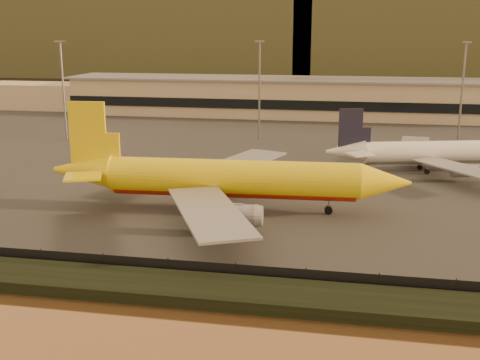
{
  "coord_description": "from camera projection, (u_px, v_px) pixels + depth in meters",
  "views": [
    {
      "loc": [
        14.44,
        -75.71,
        28.28
      ],
      "look_at": [
        -2.22,
        12.0,
        5.93
      ],
      "focal_mm": 45.0,
      "sensor_mm": 36.0,
      "label": 1
    }
  ],
  "objects": [
    {
      "name": "dhl_cargo_jet",
      "position": [
        227.0,
        179.0,
        95.08
      ],
      "size": [
        57.22,
        55.99,
        17.09
      ],
      "rotation": [
        0.0,
        0.0,
        0.06
      ],
      "color": "yellow",
      "rests_on": "tarmac"
    },
    {
      "name": "apron_light_masts",
      "position": [
        357.0,
        83.0,
        146.59
      ],
      "size": [
        152.2,
        12.2,
        25.4
      ],
      "color": "slate",
      "rests_on": "tarmac"
    },
    {
      "name": "gse_vehicle_yellow",
      "position": [
        319.0,
        188.0,
        106.05
      ],
      "size": [
        4.23,
        3.04,
        1.74
      ],
      "primitive_type": "cube",
      "rotation": [
        0.0,
        0.0,
        0.38
      ],
      "color": "yellow",
      "rests_on": "tarmac"
    },
    {
      "name": "perimeter_fence",
      "position": [
        218.0,
        272.0,
        68.93
      ],
      "size": [
        300.0,
        0.05,
        2.2
      ],
      "primitive_type": "cube",
      "color": "black",
      "rests_on": "tarmac"
    },
    {
      "name": "tarmac",
      "position": [
        302.0,
        131.0,
        172.15
      ],
      "size": [
        320.0,
        220.0,
        0.2
      ],
      "primitive_type": "cube",
      "color": "#2D2D2D",
      "rests_on": "ground"
    },
    {
      "name": "gse_vehicle_white",
      "position": [
        146.0,
        173.0,
        116.84
      ],
      "size": [
        4.84,
        3.59,
        1.99
      ],
      "primitive_type": "cube",
      "rotation": [
        0.0,
        0.0,
        -0.41
      ],
      "color": "white",
      "rests_on": "tarmac"
    },
    {
      "name": "white_narrowbody_jet",
      "position": [
        436.0,
        153.0,
        121.66
      ],
      "size": [
        44.84,
        42.84,
        13.06
      ],
      "rotation": [
        0.0,
        0.0,
        0.26
      ],
      "color": "white",
      "rests_on": "tarmac"
    },
    {
      "name": "terminal_building",
      "position": [
        267.0,
        97.0,
        202.4
      ],
      "size": [
        202.0,
        25.0,
        12.6
      ],
      "color": "#C9B68B",
      "rests_on": "tarmac"
    },
    {
      "name": "embankment",
      "position": [
        210.0,
        291.0,
        65.27
      ],
      "size": [
        320.0,
        7.0,
        1.4
      ],
      "primitive_type": "cube",
      "color": "black",
      "rests_on": "ground"
    },
    {
      "name": "distant_hills",
      "position": [
        304.0,
        25.0,
        401.8
      ],
      "size": [
        470.0,
        160.0,
        70.0
      ],
      "color": "brown",
      "rests_on": "ground"
    },
    {
      "name": "ground",
      "position": [
        240.0,
        244.0,
        81.64
      ],
      "size": [
        900.0,
        900.0,
        0.0
      ],
      "primitive_type": "plane",
      "color": "black",
      "rests_on": "ground"
    }
  ]
}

